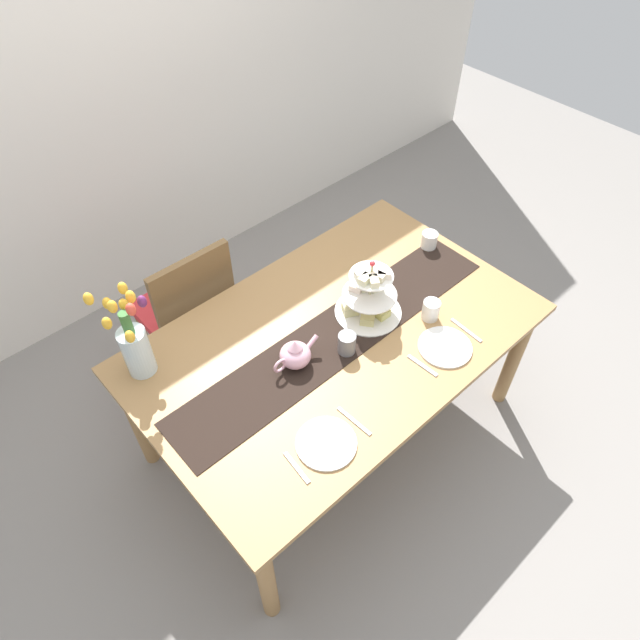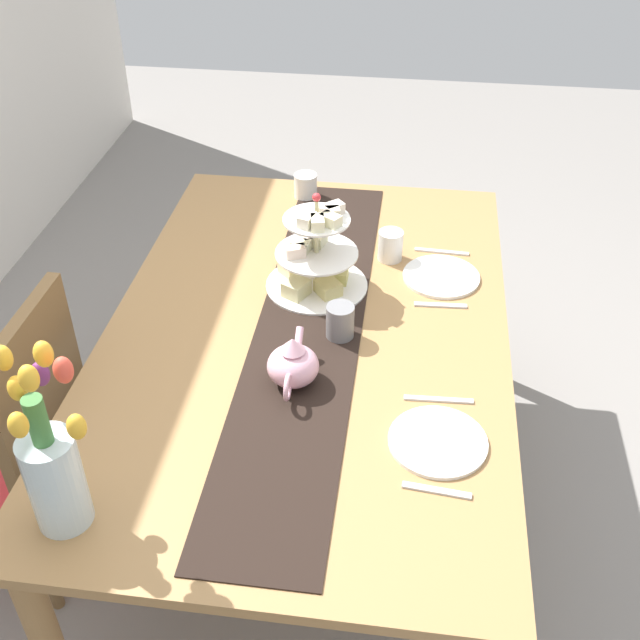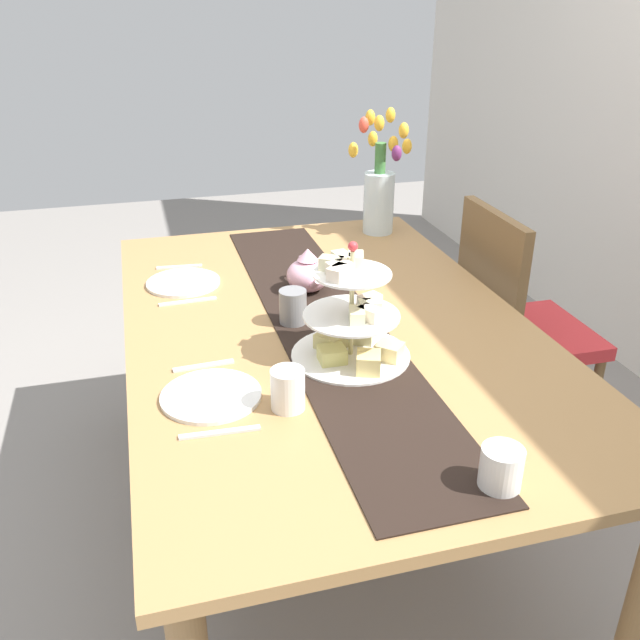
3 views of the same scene
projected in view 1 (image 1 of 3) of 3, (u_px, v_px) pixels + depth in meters
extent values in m
plane|color=gray|center=(333.00, 426.00, 3.02)|extent=(8.00, 8.00, 0.00)
cube|color=silver|center=(113.00, 79.00, 2.88)|extent=(6.00, 0.08, 2.60)
cube|color=#A37747|center=(335.00, 338.00, 2.49)|extent=(1.74, 1.10, 0.03)
cylinder|color=#A37747|center=(266.00, 580.00, 2.16)|extent=(0.07, 0.07, 0.70)
cylinder|color=#A37747|center=(514.00, 357.00, 2.88)|extent=(0.07, 0.07, 0.70)
cylinder|color=#A37747|center=(137.00, 419.00, 2.64)|extent=(0.07, 0.07, 0.70)
cylinder|color=#A37747|center=(377.00, 263.00, 3.36)|extent=(0.07, 0.07, 0.70)
cylinder|color=brown|center=(199.00, 305.00, 3.33)|extent=(0.04, 0.04, 0.41)
cylinder|color=brown|center=(145.00, 336.00, 3.17)|extent=(0.04, 0.04, 0.41)
cylinder|color=brown|center=(236.00, 340.00, 3.15)|extent=(0.04, 0.04, 0.41)
cylinder|color=brown|center=(180.00, 375.00, 2.99)|extent=(0.04, 0.04, 0.41)
cube|color=red|center=(183.00, 310.00, 2.99)|extent=(0.43, 0.43, 0.05)
cube|color=brown|center=(195.00, 295.00, 2.71)|extent=(0.42, 0.04, 0.45)
cube|color=black|center=(337.00, 336.00, 2.47)|extent=(1.64, 0.29, 0.00)
cylinder|color=beige|center=(370.00, 290.00, 2.46)|extent=(0.01, 0.01, 0.28)
cylinder|color=white|center=(368.00, 312.00, 2.56)|extent=(0.30, 0.30, 0.01)
cylinder|color=white|center=(370.00, 294.00, 2.48)|extent=(0.24, 0.24, 0.01)
cylinder|color=white|center=(371.00, 276.00, 2.40)|extent=(0.19, 0.19, 0.01)
cube|color=#EFD57F|center=(381.00, 296.00, 2.60)|extent=(0.08, 0.08, 0.05)
cube|color=beige|center=(362.00, 293.00, 2.61)|extent=(0.08, 0.08, 0.04)
cube|color=beige|center=(350.00, 308.00, 2.54)|extent=(0.09, 0.09, 0.05)
cube|color=#D2C57B|center=(368.00, 318.00, 2.51)|extent=(0.09, 0.09, 0.04)
cube|color=#D3CD74|center=(381.00, 312.00, 2.53)|extent=(0.06, 0.07, 0.04)
cube|color=beige|center=(377.00, 287.00, 2.49)|extent=(0.06, 0.05, 0.03)
cube|color=#EFDFCB|center=(371.00, 283.00, 2.50)|extent=(0.07, 0.06, 0.03)
cube|color=beige|center=(363.00, 285.00, 2.49)|extent=(0.05, 0.06, 0.03)
cube|color=beige|center=(356.00, 288.00, 2.48)|extent=(0.05, 0.07, 0.03)
cube|color=#ECE3C6|center=(361.00, 274.00, 2.38)|extent=(0.06, 0.05, 0.03)
cube|color=#EEE9BA|center=(365.00, 279.00, 2.36)|extent=(0.06, 0.05, 0.03)
cube|color=beige|center=(374.00, 281.00, 2.35)|extent=(0.06, 0.07, 0.03)
cube|color=beige|center=(379.00, 276.00, 2.37)|extent=(0.05, 0.06, 0.03)
cube|color=#F2E0C8|center=(385.00, 274.00, 2.38)|extent=(0.06, 0.07, 0.03)
sphere|color=red|center=(372.00, 264.00, 2.35)|extent=(0.02, 0.02, 0.02)
ellipsoid|color=#E5A8BC|center=(295.00, 355.00, 2.34)|extent=(0.13, 0.13, 0.10)
cone|color=#E5A8BC|center=(295.00, 345.00, 2.29)|extent=(0.06, 0.06, 0.04)
cylinder|color=#E5A8BC|center=(312.00, 342.00, 2.37)|extent=(0.07, 0.02, 0.06)
torus|color=#E5A8BC|center=(280.00, 366.00, 2.30)|extent=(0.07, 0.01, 0.07)
cylinder|color=silver|center=(137.00, 352.00, 2.27)|extent=(0.11, 0.11, 0.23)
cylinder|color=#3D7538|center=(127.00, 324.00, 2.15)|extent=(0.04, 0.04, 0.12)
ellipsoid|color=#6B2860|center=(142.00, 301.00, 2.18)|extent=(0.04, 0.04, 0.06)
ellipsoid|color=yellow|center=(123.00, 288.00, 2.13)|extent=(0.04, 0.04, 0.06)
ellipsoid|color=yellow|center=(124.00, 305.00, 2.14)|extent=(0.04, 0.04, 0.06)
ellipsoid|color=yellow|center=(107.00, 303.00, 2.17)|extent=(0.04, 0.04, 0.06)
ellipsoid|color=yellow|center=(88.00, 299.00, 2.04)|extent=(0.04, 0.04, 0.06)
ellipsoid|color=yellow|center=(107.00, 323.00, 2.07)|extent=(0.04, 0.04, 0.06)
ellipsoid|color=yellow|center=(112.00, 307.00, 2.01)|extent=(0.04, 0.04, 0.06)
ellipsoid|color=yellow|center=(130.00, 337.00, 2.07)|extent=(0.04, 0.04, 0.06)
ellipsoid|color=#EF4C38|center=(131.00, 309.00, 2.03)|extent=(0.04, 0.04, 0.06)
ellipsoid|color=yellow|center=(131.00, 297.00, 2.06)|extent=(0.04, 0.04, 0.06)
cylinder|color=white|center=(429.00, 240.00, 2.84)|extent=(0.08, 0.08, 0.08)
cylinder|color=white|center=(326.00, 443.00, 2.12)|extent=(0.23, 0.23, 0.01)
cube|color=silver|center=(297.00, 467.00, 2.05)|extent=(0.03, 0.15, 0.01)
cube|color=silver|center=(354.00, 421.00, 2.18)|extent=(0.02, 0.17, 0.01)
cylinder|color=white|center=(445.00, 347.00, 2.43)|extent=(0.23, 0.23, 0.01)
cube|color=silver|center=(422.00, 366.00, 2.36)|extent=(0.02, 0.15, 0.01)
cube|color=silver|center=(466.00, 330.00, 2.50)|extent=(0.02, 0.17, 0.01)
cylinder|color=slate|center=(347.00, 343.00, 2.38)|extent=(0.08, 0.08, 0.09)
cylinder|color=white|center=(431.00, 310.00, 2.52)|extent=(0.08, 0.08, 0.09)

